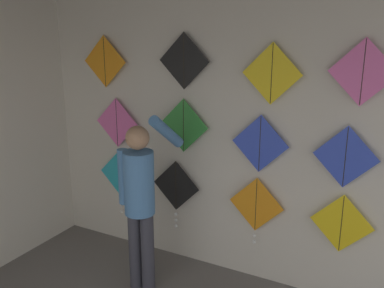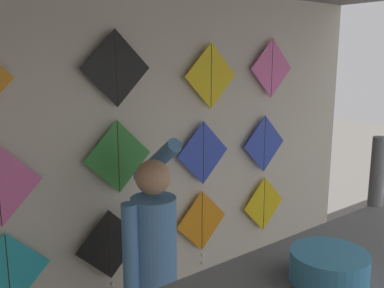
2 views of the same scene
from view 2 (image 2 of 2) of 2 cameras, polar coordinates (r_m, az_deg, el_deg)
back_panel at (r=3.50m, az=-5.17°, el=-2.60°), size 4.86×0.06×2.80m
shopkeeper at (r=2.82m, az=-5.17°, el=-15.13°), size 0.44×0.61×1.75m
kite_0 at (r=3.18m, az=-23.24°, el=-16.10°), size 0.55×0.04×0.76m
kite_1 at (r=3.41m, az=-10.86°, el=-13.64°), size 0.55×0.04×0.76m
kite_2 at (r=3.86m, az=1.33°, el=-10.56°), size 0.55×0.04×0.69m
kite_3 at (r=4.38m, az=9.55°, el=-7.89°), size 0.55×0.01×0.55m
kite_5 at (r=3.22m, az=-9.80°, el=-1.71°), size 0.55×0.01×0.55m
kite_6 at (r=3.68m, az=1.51°, el=-1.20°), size 0.55×0.01×0.55m
kite_7 at (r=4.20m, az=9.62°, el=0.02°), size 0.55×0.01×0.55m
kite_9 at (r=3.14m, az=-10.08°, el=9.89°), size 0.55×0.01×0.55m
kite_10 at (r=3.64m, az=2.55°, el=9.05°), size 0.55×0.01×0.55m
kite_11 at (r=4.17m, az=10.59°, el=9.89°), size 0.55×0.01×0.55m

